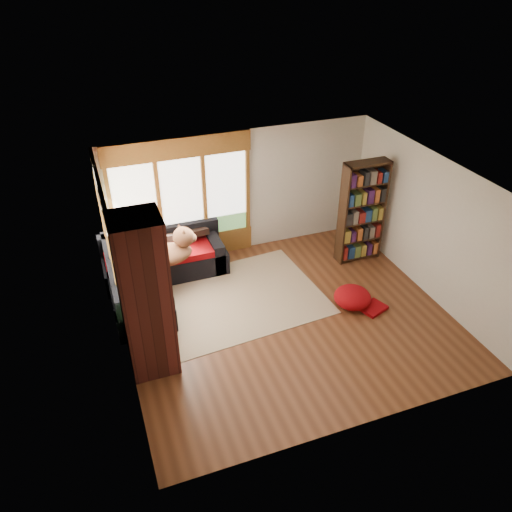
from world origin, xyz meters
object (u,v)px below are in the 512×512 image
object	(u,v)px
sectional_sofa	(157,273)
bookshelf	(362,212)
dog_brindle	(148,279)
area_rug	(236,298)
pouf	(352,297)
dog_tan	(171,250)
brick_chimney	(145,297)

from	to	relation	value
sectional_sofa	bookshelf	world-z (taller)	bookshelf
bookshelf	dog_brindle	world-z (taller)	bookshelf
sectional_sofa	area_rug	bearing A→B (deg)	-31.34
area_rug	dog_brindle	world-z (taller)	dog_brindle
pouf	dog_tan	bearing A→B (deg)	149.76
sectional_sofa	area_rug	world-z (taller)	sectional_sofa
brick_chimney	dog_brindle	size ratio (longest dim) A/B	3.37
brick_chimney	sectional_sofa	world-z (taller)	brick_chimney
area_rug	bookshelf	distance (m)	3.04
pouf	sectional_sofa	bearing A→B (deg)	150.38
brick_chimney	area_rug	distance (m)	2.45
brick_chimney	dog_tan	bearing A→B (deg)	69.16
dog_brindle	pouf	bearing A→B (deg)	-94.89
dog_tan	dog_brindle	xyz separation A→B (m)	(-0.53, -0.65, -0.09)
dog_brindle	area_rug	bearing A→B (deg)	-82.40
area_rug	dog_brindle	xyz separation A→B (m)	(-1.53, 0.11, 0.73)
dog_brindle	dog_tan	bearing A→B (deg)	-27.34
pouf	dog_brindle	world-z (taller)	dog_brindle
area_rug	dog_tan	bearing A→B (deg)	142.24
brick_chimney	bookshelf	xyz separation A→B (m)	(4.54, 1.64, -0.24)
bookshelf	brick_chimney	bearing A→B (deg)	-160.15
dog_tan	area_rug	bearing A→B (deg)	-46.39
dog_brindle	brick_chimney	bearing A→B (deg)	-176.99
sectional_sofa	dog_tan	world-z (taller)	dog_tan
bookshelf	dog_brindle	bearing A→B (deg)	-175.15
bookshelf	dog_tan	size ratio (longest dim) A/B	1.93
pouf	dog_brindle	size ratio (longest dim) A/B	0.87
area_rug	dog_tan	distance (m)	1.50
pouf	dog_brindle	distance (m)	3.63
bookshelf	pouf	size ratio (longest dim) A/B	3.16
brick_chimney	dog_tan	world-z (taller)	brick_chimney
brick_chimney	area_rug	size ratio (longest dim) A/B	0.84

